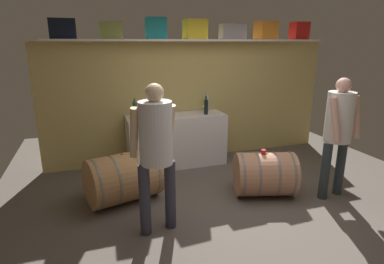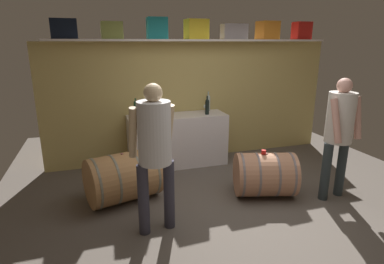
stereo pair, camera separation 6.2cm
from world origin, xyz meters
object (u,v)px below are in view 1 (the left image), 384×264
object	(u,v)px
toolcase_grey	(233,32)
wine_bottle_clear	(207,102)
wine_bottle_dark	(206,106)
toolcase_olive	(111,30)
toolcase_black	(62,29)
wine_barrel_far	(123,178)
toolcase_yellow	(195,29)
toolcase_teal	(156,28)
toolcase_red	(299,31)
tasting_cup	(263,152)
wine_bottle_green	(135,109)
winemaker_pouring	(156,144)
work_cabinet	(177,140)
visitor_tasting	(339,126)
wine_glass	(204,107)
wine_barrel_near	(265,174)
toolcase_orange	(266,30)

from	to	relation	value
toolcase_grey	wine_bottle_clear	size ratio (longest dim) A/B	1.28
wine_bottle_dark	toolcase_olive	bearing A→B (deg)	169.74
toolcase_black	wine_barrel_far	size ratio (longest dim) A/B	0.35
toolcase_olive	toolcase_yellow	distance (m)	1.34
toolcase_teal	toolcase_red	distance (m)	2.65
toolcase_teal	tasting_cup	bearing A→B (deg)	-54.03
wine_bottle_green	toolcase_black	bearing A→B (deg)	169.43
toolcase_yellow	winemaker_pouring	bearing A→B (deg)	-122.28
wine_bottle_clear	wine_barrel_far	size ratio (longest dim) A/B	0.32
toolcase_teal	work_cabinet	xyz separation A→B (m)	(0.26, -0.18, -1.81)
toolcase_olive	tasting_cup	world-z (taller)	toolcase_olive
toolcase_grey	visitor_tasting	xyz separation A→B (m)	(0.63, -1.96, -1.21)
toolcase_teal	toolcase_grey	world-z (taller)	toolcase_teal
wine_bottle_green	wine_bottle_clear	world-z (taller)	wine_bottle_clear
work_cabinet	toolcase_red	bearing A→B (deg)	4.26
work_cabinet	wine_glass	world-z (taller)	wine_glass
wine_glass	wine_barrel_near	world-z (taller)	wine_glass
wine_barrel_far	wine_glass	bearing A→B (deg)	20.55
toolcase_teal	wine_bottle_dark	distance (m)	1.47
wine_bottle_dark	wine_barrel_near	distance (m)	1.58
toolcase_orange	wine_bottle_dark	size ratio (longest dim) A/B	1.04
toolcase_teal	visitor_tasting	xyz separation A→B (m)	(1.95, -1.96, -1.25)
winemaker_pouring	visitor_tasting	world-z (taller)	winemaker_pouring
toolcase_black	wine_bottle_dark	size ratio (longest dim) A/B	1.16
toolcase_red	wine_bottle_dark	world-z (taller)	toolcase_red
toolcase_orange	winemaker_pouring	distance (m)	3.38
wine_bottle_green	tasting_cup	distance (m)	2.11
toolcase_black	wine_barrel_near	size ratio (longest dim) A/B	0.39
toolcase_red	wine_bottle_dark	bearing A→B (deg)	-171.40
wine_bottle_dark	wine_barrel_near	world-z (taller)	wine_bottle_dark
wine_barrel_near	winemaker_pouring	xyz separation A→B (m)	(-1.57, -0.39, 0.71)
toolcase_red	wine_glass	xyz separation A→B (m)	(-1.86, -0.09, -1.27)
wine_barrel_far	winemaker_pouring	bearing A→B (deg)	-86.28
winemaker_pouring	visitor_tasting	bearing A→B (deg)	-6.97
wine_bottle_clear	wine_bottle_green	bearing A→B (deg)	-171.60
toolcase_yellow	toolcase_grey	world-z (taller)	toolcase_yellow
toolcase_yellow	toolcase_red	world-z (taller)	toolcase_yellow
toolcase_yellow	wine_bottle_green	size ratio (longest dim) A/B	1.08
toolcase_grey	wine_barrel_near	world-z (taller)	toolcase_grey
wine_barrel_near	visitor_tasting	world-z (taller)	visitor_tasting
toolcase_red	wine_bottle_green	size ratio (longest dim) A/B	0.96
tasting_cup	toolcase_red	bearing A→B (deg)	45.80
toolcase_grey	tasting_cup	size ratio (longest dim) A/B	6.87
toolcase_orange	visitor_tasting	size ratio (longest dim) A/B	0.20
work_cabinet	wine_barrel_near	size ratio (longest dim) A/B	1.78
toolcase_red	wine_glass	distance (m)	2.25
toolcase_grey	wine_bottle_green	distance (m)	2.11
toolcase_red	wine_barrel_far	size ratio (longest dim) A/B	0.29
wine_barrel_near	work_cabinet	bearing A→B (deg)	135.89
toolcase_teal	work_cabinet	bearing A→B (deg)	-31.05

